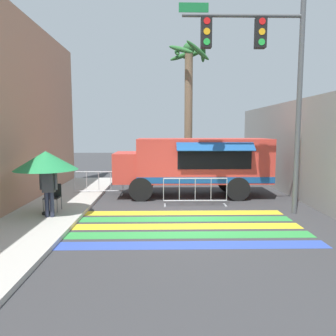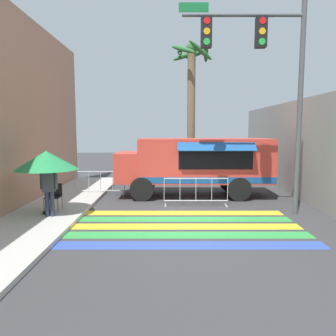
{
  "view_description": "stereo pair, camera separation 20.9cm",
  "coord_description": "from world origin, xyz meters",
  "views": [
    {
      "loc": [
        -0.73,
        -9.78,
        2.69
      ],
      "look_at": [
        -0.49,
        2.32,
        1.3
      ],
      "focal_mm": 35.0,
      "sensor_mm": 36.0,
      "label": 1
    },
    {
      "loc": [
        -0.52,
        -9.78,
        2.69
      ],
      "look_at": [
        -0.49,
        2.32,
        1.3
      ],
      "focal_mm": 35.0,
      "sensor_mm": 36.0,
      "label": 2
    }
  ],
  "objects": [
    {
      "name": "patio_umbrella",
      "position": [
        -4.24,
        0.17,
        1.78
      ],
      "size": [
        1.9,
        1.9,
        1.95
      ],
      "color": "black",
      "rests_on": "sidewalk_left"
    },
    {
      "name": "traffic_signal_pole",
      "position": [
        2.42,
        0.55,
        4.7
      ],
      "size": [
        3.87,
        0.29,
        6.66
      ],
      "color": "#515456",
      "rests_on": "ground_plane"
    },
    {
      "name": "concrete_wall_right",
      "position": [
        4.65,
        3.0,
        1.94
      ],
      "size": [
        0.2,
        16.0,
        3.89
      ],
      "color": "gray",
      "rests_on": "ground_plane"
    },
    {
      "name": "folding_chair",
      "position": [
        -4.23,
        0.66,
        0.63
      ],
      "size": [
        0.46,
        0.46,
        0.85
      ],
      "rotation": [
        0.0,
        0.0,
        -0.38
      ],
      "color": "#4C4C51",
      "rests_on": "sidewalk_left"
    },
    {
      "name": "sidewalk_left",
      "position": [
        -5.4,
        0.0,
        0.06
      ],
      "size": [
        4.4,
        16.0,
        0.12
      ],
      "color": "#B7B5AD",
      "rests_on": "ground_plane"
    },
    {
      "name": "barricade_front",
      "position": [
        0.48,
        1.76,
        0.5
      ],
      "size": [
        2.3,
        0.44,
        1.01
      ],
      "color": "#B7BABF",
      "rests_on": "ground_plane"
    },
    {
      "name": "vendor_person",
      "position": [
        -4.07,
        -0.16,
        1.02
      ],
      "size": [
        0.53,
        0.21,
        1.6
      ],
      "rotation": [
        0.0,
        0.0,
        0.06
      ],
      "color": "#2D3347",
      "rests_on": "sidewalk_left"
    },
    {
      "name": "ground_plane",
      "position": [
        0.0,
        0.0,
        0.0
      ],
      "size": [
        60.0,
        60.0,
        0.0
      ],
      "primitive_type": "plane",
      "color": "#38383A"
    },
    {
      "name": "food_truck",
      "position": [
        0.48,
        3.48,
        1.42
      ],
      "size": [
        6.21,
        2.49,
        2.36
      ],
      "color": "#D13D33",
      "rests_on": "ground_plane"
    },
    {
      "name": "crosswalk_painted",
      "position": [
        0.0,
        -0.82,
        0.0
      ],
      "size": [
        6.4,
        3.6,
        0.01
      ],
      "color": "#334FB2",
      "rests_on": "ground_plane"
    },
    {
      "name": "barricade_side",
      "position": [
        -3.34,
        3.73,
        0.5
      ],
      "size": [
        2.03,
        0.44,
        1.01
      ],
      "color": "#B7BABF",
      "rests_on": "ground_plane"
    },
    {
      "name": "palm_tree",
      "position": [
        0.69,
        7.46,
        4.62
      ],
      "size": [
        2.21,
        2.25,
        7.15
      ],
      "color": "#7A664C",
      "rests_on": "ground_plane"
    }
  ]
}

